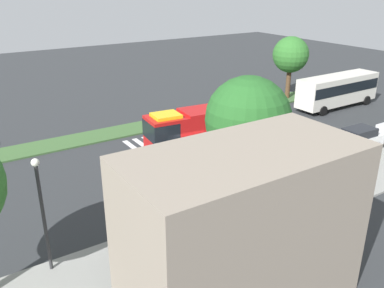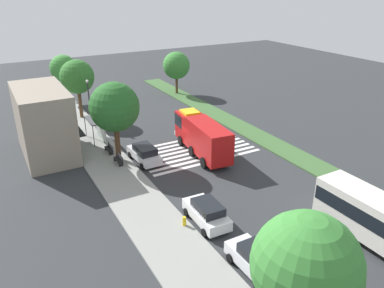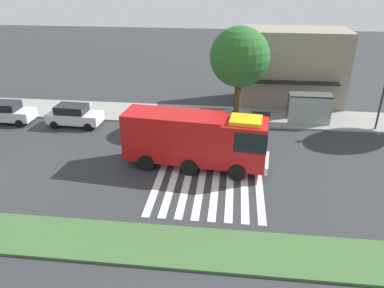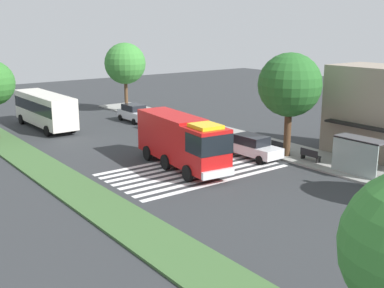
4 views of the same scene
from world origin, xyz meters
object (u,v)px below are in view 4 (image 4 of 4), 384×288
at_px(parked_car_mid, 166,122).
at_px(sidewalk_tree_west, 290,85).
at_px(parked_car_west, 134,113).
at_px(sidewalk_tree_far_west, 125,64).
at_px(bus_stop_shelter, 358,149).
at_px(transit_bus, 45,108).
at_px(fire_truck, 183,140).
at_px(fire_hydrant, 182,125).
at_px(bench_near_shelter, 310,155).
at_px(bench_west_of_shelter, 280,147).
at_px(parked_car_east, 253,146).

xyz_separation_m(parked_car_mid, sidewalk_tree_west, (13.60, 2.20, 4.73)).
bearing_deg(parked_car_west, sidewalk_tree_far_west, 158.42).
bearing_deg(bus_stop_shelter, sidewalk_tree_far_west, -179.53).
xyz_separation_m(parked_car_west, transit_bus, (-2.32, -8.85, 1.12)).
bearing_deg(parked_car_west, parked_car_mid, -0.14).
bearing_deg(sidewalk_tree_far_west, sidewalk_tree_west, 0.00).
bearing_deg(parked_car_mid, sidewalk_tree_west, 11.43).
bearing_deg(fire_truck, parked_car_west, 166.41).
xyz_separation_m(transit_bus, fire_hydrant, (8.70, 10.55, -1.56)).
relative_size(sidewalk_tree_far_west, sidewalk_tree_west, 1.00).
xyz_separation_m(bench_near_shelter, sidewalk_tree_west, (-2.08, -0.29, 5.05)).
relative_size(parked_car_mid, sidewalk_tree_far_west, 0.57).
bearing_deg(parked_car_mid, fire_hydrant, 79.72).
bearing_deg(bench_west_of_shelter, transit_bus, -151.59).
height_order(parked_car_west, bench_west_of_shelter, parked_car_west).
distance_m(transit_bus, bench_west_of_shelter, 23.87).
bearing_deg(bench_near_shelter, bus_stop_shelter, -0.44).
bearing_deg(sidewalk_tree_far_west, bench_west_of_shelter, 0.68).
height_order(bench_west_of_shelter, sidewalk_tree_far_west, sidewalk_tree_far_west).
xyz_separation_m(parked_car_east, sidewalk_tree_far_west, (-23.68, 2.20, 4.79)).
bearing_deg(sidewalk_tree_west, bench_west_of_shelter, 163.29).
bearing_deg(parked_car_west, fire_hydrant, 14.76).
xyz_separation_m(parked_car_mid, bench_west_of_shelter, (12.64, 2.49, -0.33)).
bearing_deg(parked_car_east, bus_stop_shelter, 15.79).
bearing_deg(transit_bus, fire_truck, -172.31).
height_order(bus_stop_shelter, bench_near_shelter, bus_stop_shelter).
height_order(parked_car_west, parked_car_mid, parked_car_west).
height_order(parked_car_west, bus_stop_shelter, bus_stop_shelter).
bearing_deg(bench_near_shelter, sidewalk_tree_far_west, -179.40).
xyz_separation_m(parked_car_east, sidewalk_tree_west, (1.53, 2.20, 4.75)).
bearing_deg(parked_car_west, bench_near_shelter, 6.38).
bearing_deg(bench_near_shelter, fire_hydrant, -177.05).
distance_m(bench_west_of_shelter, sidewalk_tree_far_west, 24.79).
bearing_deg(transit_bus, fire_hydrant, -130.08).
distance_m(bus_stop_shelter, bench_west_of_shelter, 7.16).
distance_m(parked_car_mid, sidewalk_tree_west, 14.57).
relative_size(sidewalk_tree_west, fire_hydrant, 11.37).
distance_m(parked_car_mid, parked_car_east, 12.07).
bearing_deg(parked_car_west, fire_truck, -19.49).
distance_m(bench_west_of_shelter, fire_hydrant, 12.29).
bearing_deg(parked_car_mid, bench_west_of_shelter, 13.38).
height_order(parked_car_west, transit_bus, transit_bus).
relative_size(bench_near_shelter, sidewalk_tree_far_west, 0.20).
xyz_separation_m(parked_car_east, transit_bus, (-20.39, -8.85, 1.15)).
distance_m(parked_car_west, transit_bus, 9.22).
distance_m(bench_west_of_shelter, sidewalk_tree_west, 5.15).
height_order(bus_stop_shelter, sidewalk_tree_west, sidewalk_tree_west).
relative_size(parked_car_mid, transit_bus, 0.44).
distance_m(sidewalk_tree_west, fire_hydrant, 14.20).
distance_m(fire_truck, sidewalk_tree_far_west, 24.47).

